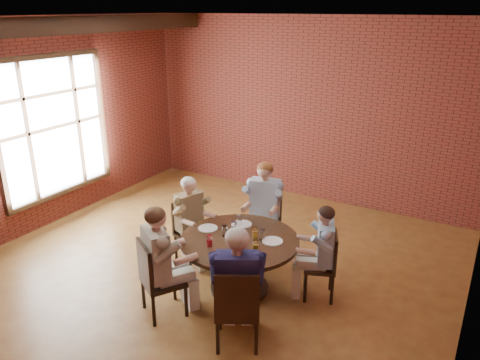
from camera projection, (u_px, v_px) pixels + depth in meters
The scene contains 30 objects.
floor at pixel (202, 277), 6.49m from camera, with size 7.00×7.00×0.00m, color olive.
ceiling at pixel (193, 18), 5.30m from camera, with size 7.00×7.00×0.00m, color silver.
wall_back at pixel (305, 110), 8.73m from camera, with size 7.00×7.00×0.00m, color maroon.
wall_left at pixel (29, 129), 7.41m from camera, with size 7.00×7.00×0.00m, color maroon.
ceiling_beam at pixel (49, 26), 6.49m from camera, with size 0.22×6.90×0.26m, color black.
window at pixel (54, 127), 7.72m from camera, with size 0.10×2.16×2.36m.
dining_table at pixel (239, 254), 6.02m from camera, with size 1.53×1.53×0.75m.
chair_a at pixel (326, 263), 5.89m from camera, with size 0.51×0.51×0.90m.
diner_a at pixel (320, 253), 5.85m from camera, with size 0.48×0.59×1.26m, color teal, non-canonical shape.
chair_b at pixel (265, 216), 7.13m from camera, with size 0.54×0.54×0.97m.
diner_b at pixel (264, 208), 6.98m from camera, with size 0.57×0.70×1.40m, color #8EA0B5, non-canonical shape.
chair_c at pixel (189, 228), 6.78m from camera, with size 0.51×0.51×0.92m.
diner_c at pixel (192, 221), 6.67m from camera, with size 0.51×0.63×1.30m, color brown, non-canonical shape.
chair_d at pixel (155, 277), 5.52m from camera, with size 0.64×0.64×0.98m.
diner_d at pixel (162, 262), 5.50m from camera, with size 0.57×0.70×1.41m, color #C2A398, non-canonical shape.
chair_e at pixel (237, 307), 4.97m from camera, with size 0.64×0.64×0.99m.
diner_e at pixel (237, 287), 4.99m from camera, with size 0.58×0.72×1.42m, color #16163F, non-canonical shape.
plate_a at pixel (273, 241), 5.87m from camera, with size 0.26×0.26×0.01m, color white.
plate_b at pixel (242, 224), 6.33m from camera, with size 0.26×0.26×0.01m, color white.
plate_c at pixel (208, 228), 6.21m from camera, with size 0.26×0.26×0.01m, color white.
plate_d at pixel (228, 256), 5.52m from camera, with size 0.26×0.26×0.01m, color white.
glass_a at pixel (262, 235), 5.90m from camera, with size 0.07×0.07×0.14m, color white.
glass_b at pixel (255, 233), 5.96m from camera, with size 0.07×0.07×0.14m, color white.
glass_c at pixel (239, 221), 6.29m from camera, with size 0.07×0.07×0.14m, color white.
glass_d at pixel (234, 227), 6.10m from camera, with size 0.07×0.07×0.14m, color white.
glass_e at pixel (225, 231), 6.00m from camera, with size 0.07×0.07×0.14m, color white.
glass_f at pixel (209, 241), 5.74m from camera, with size 0.07×0.07×0.14m, color white.
glass_g at pixel (235, 243), 5.68m from camera, with size 0.07×0.07×0.14m, color white.
glass_h at pixel (256, 246), 5.62m from camera, with size 0.07×0.07×0.14m, color white.
smartphone at pixel (249, 257), 5.50m from camera, with size 0.07×0.14×0.01m, color black.
Camera 1 is at (3.26, -4.59, 3.53)m, focal length 35.00 mm.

